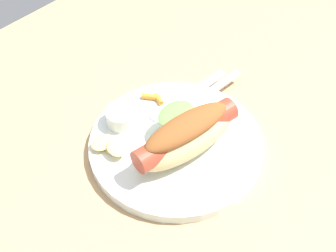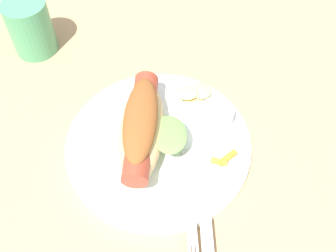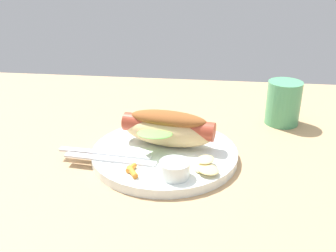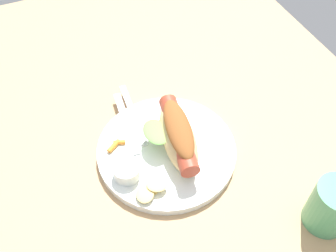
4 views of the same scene
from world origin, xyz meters
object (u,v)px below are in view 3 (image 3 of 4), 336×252
(hot_dog, at_px, (168,128))
(chips_pile, at_px, (206,166))
(carrot_garnish, at_px, (132,170))
(sauce_ramekin, at_px, (175,169))
(drinking_cup, at_px, (283,103))
(fork, at_px, (106,153))
(knife, at_px, (110,159))
(plate, at_px, (165,154))

(hot_dog, bearing_deg, chips_pile, 140.85)
(carrot_garnish, bearing_deg, hot_dog, -113.12)
(hot_dog, bearing_deg, sauce_ramekin, 112.41)
(drinking_cup, bearing_deg, fork, 33.31)
(hot_dog, relative_size, carrot_garnish, 4.42)
(fork, distance_m, chips_pile, 0.17)
(fork, height_order, carrot_garnish, carrot_garnish)
(fork, bearing_deg, drinking_cup, -142.28)
(knife, bearing_deg, drinking_cup, -137.86)
(carrot_garnish, xyz_separation_m, drinking_cup, (-0.26, -0.26, 0.02))
(hot_dog, bearing_deg, knife, 47.68)
(sauce_ramekin, distance_m, knife, 0.12)
(chips_pile, xyz_separation_m, drinking_cup, (-0.15, -0.24, 0.02))
(chips_pile, relative_size, carrot_garnish, 1.69)
(hot_dog, distance_m, fork, 0.11)
(knife, bearing_deg, carrot_garnish, 147.13)
(plate, relative_size, chips_pile, 3.91)
(carrot_garnish, height_order, drinking_cup, drinking_cup)
(hot_dog, relative_size, drinking_cup, 1.86)
(plate, bearing_deg, chips_pile, 140.57)
(knife, distance_m, carrot_garnish, 0.06)
(hot_dog, relative_size, chips_pile, 2.61)
(knife, relative_size, drinking_cup, 1.74)
(knife, xyz_separation_m, chips_pile, (-0.16, 0.01, 0.01))
(plate, xyz_separation_m, sauce_ramekin, (-0.03, 0.08, 0.02))
(sauce_ramekin, xyz_separation_m, fork, (0.12, -0.06, -0.01))
(fork, bearing_deg, plate, -159.20)
(sauce_ramekin, relative_size, carrot_garnish, 1.23)
(hot_dog, height_order, fork, hot_dog)
(sauce_ramekin, height_order, chips_pile, sauce_ramekin)
(plate, distance_m, carrot_garnish, 0.09)
(fork, bearing_deg, chips_pile, 173.76)
(knife, height_order, chips_pile, chips_pile)
(knife, relative_size, chips_pile, 2.43)
(fork, relative_size, drinking_cup, 1.80)
(hot_dog, xyz_separation_m, chips_pile, (-0.07, 0.08, -0.03))
(hot_dog, bearing_deg, carrot_garnish, 76.98)
(plate, height_order, chips_pile, chips_pile)
(sauce_ramekin, bearing_deg, hot_dog, -77.70)
(sauce_ramekin, relative_size, chips_pile, 0.73)
(plate, bearing_deg, knife, 29.09)
(chips_pile, height_order, carrot_garnish, chips_pile)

